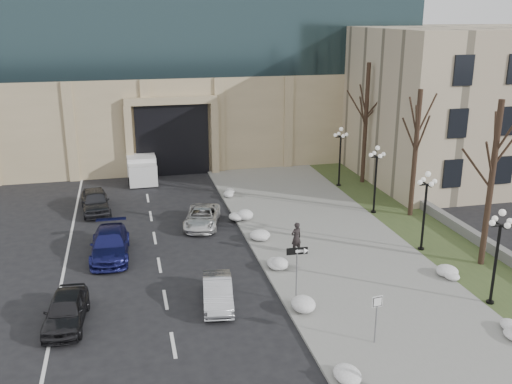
% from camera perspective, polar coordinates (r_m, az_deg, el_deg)
% --- Properties ---
extents(sidewalk, '(9.00, 40.00, 0.12)m').
position_cam_1_polar(sidewalk, '(33.57, 7.70, -5.52)').
color(sidewalk, gray).
rests_on(sidewalk, ground).
extents(curb, '(0.30, 40.00, 0.14)m').
position_cam_1_polar(curb, '(32.32, 0.18, -6.27)').
color(curb, gray).
rests_on(curb, ground).
extents(grass_strip, '(4.00, 40.00, 0.10)m').
position_cam_1_polar(grass_strip, '(36.29, 17.37, -4.41)').
color(grass_strip, '#384A25').
rests_on(grass_strip, ground).
extents(stone_wall, '(0.50, 30.00, 0.70)m').
position_cam_1_polar(stone_wall, '(38.78, 18.50, -2.63)').
color(stone_wall, slate).
rests_on(stone_wall, ground).
extents(classical_building, '(22.00, 18.12, 12.00)m').
position_cam_1_polar(classical_building, '(52.63, 21.74, 8.55)').
color(classical_building, '#BBAB8C').
rests_on(classical_building, ground).
extents(car_a, '(1.99, 4.24, 1.40)m').
position_cam_1_polar(car_a, '(26.72, -18.48, -11.14)').
color(car_a, black).
rests_on(car_a, ground).
extents(car_b, '(1.81, 3.99, 1.27)m').
position_cam_1_polar(car_b, '(27.08, -3.86, -9.96)').
color(car_b, '#A8AAB0').
rests_on(car_b, ground).
extents(car_c, '(2.25, 5.14, 1.47)m').
position_cam_1_polar(car_c, '(32.99, -14.39, -5.09)').
color(car_c, navy).
rests_on(car_c, ground).
extents(car_d, '(3.10, 4.78, 1.22)m').
position_cam_1_polar(car_d, '(36.64, -5.41, -2.50)').
color(car_d, silver).
rests_on(car_d, ground).
extents(car_e, '(2.26, 4.67, 1.54)m').
position_cam_1_polar(car_e, '(40.53, -15.78, -0.88)').
color(car_e, '#2D2D32').
rests_on(car_e, ground).
extents(pedestrian, '(0.76, 0.62, 1.81)m').
position_cam_1_polar(pedestrian, '(32.18, 4.04, -4.58)').
color(pedestrian, black).
rests_on(pedestrian, sidewalk).
extents(box_truck, '(2.38, 6.50, 2.05)m').
position_cam_1_polar(box_truck, '(48.02, -11.42, 2.57)').
color(box_truck, silver).
rests_on(box_truck, ground).
extents(one_way_sign, '(1.05, 0.29, 2.81)m').
position_cam_1_polar(one_way_sign, '(26.54, 4.49, -6.53)').
color(one_way_sign, slate).
rests_on(one_way_sign, ground).
extents(keep_sign, '(0.48, 0.10, 2.23)m').
position_cam_1_polar(keep_sign, '(24.03, 11.99, -11.41)').
color(keep_sign, slate).
rests_on(keep_sign, ground).
extents(snow_clump_b, '(1.10, 1.60, 0.36)m').
position_cam_1_polar(snow_clump_b, '(22.46, 9.10, -17.52)').
color(snow_clump_b, white).
rests_on(snow_clump_b, sidewalk).
extents(snow_clump_c, '(1.10, 1.60, 0.36)m').
position_cam_1_polar(snow_clump_c, '(26.33, 4.53, -11.66)').
color(snow_clump_c, white).
rests_on(snow_clump_c, sidewalk).
extents(snow_clump_d, '(1.10, 1.60, 0.36)m').
position_cam_1_polar(snow_clump_d, '(30.43, 2.12, -7.39)').
color(snow_clump_d, white).
rests_on(snow_clump_d, sidewalk).
extents(snow_clump_e, '(1.10, 1.60, 0.36)m').
position_cam_1_polar(snow_clump_e, '(34.12, 0.24, -4.52)').
color(snow_clump_e, white).
rests_on(snow_clump_e, sidewalk).
extents(snow_clump_f, '(1.10, 1.60, 0.36)m').
position_cam_1_polar(snow_clump_f, '(37.77, -1.70, -2.30)').
color(snow_clump_f, white).
rests_on(snow_clump_f, sidewalk).
extents(snow_clump_g, '(1.10, 1.60, 0.36)m').
position_cam_1_polar(snow_clump_g, '(42.38, -2.52, -0.08)').
color(snow_clump_g, white).
rests_on(snow_clump_g, sidewalk).
extents(snow_clump_i, '(1.10, 1.60, 0.36)m').
position_cam_1_polar(snow_clump_i, '(30.97, 19.01, -7.94)').
color(snow_clump_i, white).
rests_on(snow_clump_i, sidewalk).
extents(lamppost_a, '(1.18, 1.18, 4.76)m').
position_cam_1_polar(lamppost_a, '(28.17, 23.04, -4.83)').
color(lamppost_a, black).
rests_on(lamppost_a, ground).
extents(lamppost_b, '(1.18, 1.18, 4.76)m').
position_cam_1_polar(lamppost_b, '(33.25, 16.59, -0.80)').
color(lamppost_b, black).
rests_on(lamppost_b, ground).
extents(lamppost_c, '(1.18, 1.18, 4.76)m').
position_cam_1_polar(lamppost_c, '(38.75, 11.92, 2.14)').
color(lamppost_c, black).
rests_on(lamppost_c, ground).
extents(lamppost_d, '(1.18, 1.18, 4.76)m').
position_cam_1_polar(lamppost_d, '(44.53, 8.43, 4.32)').
color(lamppost_d, black).
rests_on(lamppost_d, ground).
extents(tree_near, '(3.20, 3.20, 9.00)m').
position_cam_1_polar(tree_near, '(31.68, 22.70, 2.86)').
color(tree_near, black).
rests_on(tree_near, ground).
extents(tree_mid, '(3.20, 3.20, 8.50)m').
position_cam_1_polar(tree_mid, '(38.32, 15.78, 5.42)').
color(tree_mid, black).
rests_on(tree_mid, ground).
extents(tree_far, '(3.20, 3.20, 9.50)m').
position_cam_1_polar(tree_far, '(45.24, 10.99, 8.37)').
color(tree_far, black).
rests_on(tree_far, ground).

